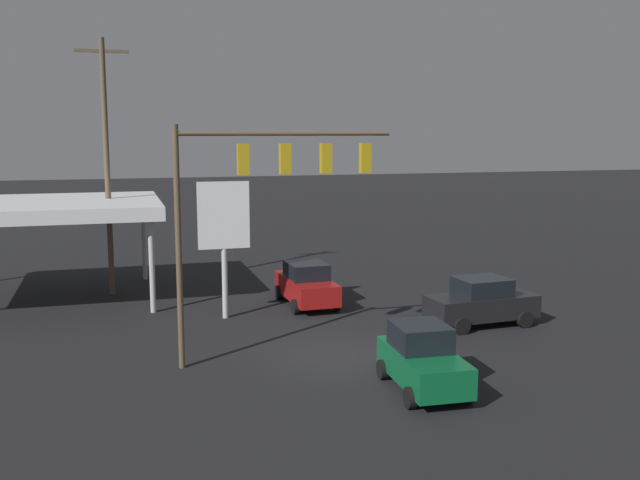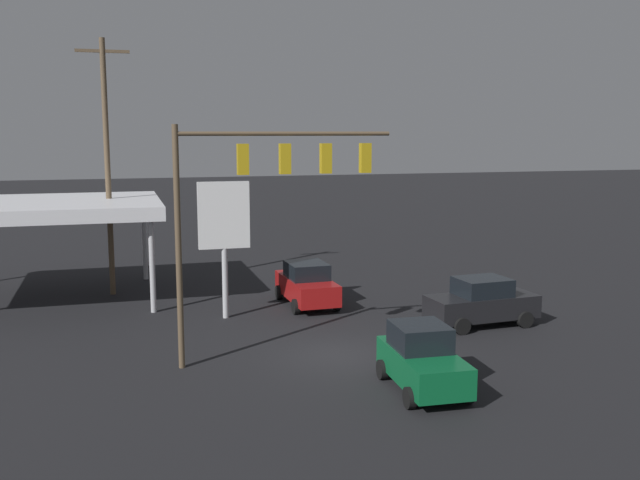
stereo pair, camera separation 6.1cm
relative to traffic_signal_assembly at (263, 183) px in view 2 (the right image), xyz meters
The scene contains 8 objects.
ground_plane 6.52m from the traffic_signal_assembly, behind, with size 200.00×200.00×0.00m, color black.
traffic_signal_assembly is the anchor object (origin of this frame).
utility_pole 12.79m from the traffic_signal_assembly, 67.24° to the right, with size 2.40×0.26×11.92m.
gas_station_canopy 14.17m from the traffic_signal_assembly, 53.77° to the right, with size 11.28×8.48×4.59m.
price_sign 6.26m from the traffic_signal_assembly, 85.86° to the right, with size 2.11×0.27×5.69m.
hatchback_crossing 7.62m from the traffic_signal_assembly, 134.03° to the left, with size 2.12×3.88×1.97m.
sedan_waiting 10.71m from the traffic_signal_assembly, 168.37° to the right, with size 4.50×2.27×1.93m.
sedan_far 9.38m from the traffic_signal_assembly, 115.53° to the right, with size 2.16×4.45×1.93m.
Camera 2 is at (7.21, 22.88, 7.69)m, focal length 40.00 mm.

